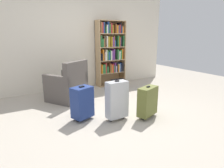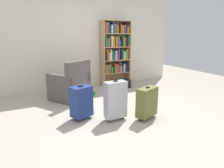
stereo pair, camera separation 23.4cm
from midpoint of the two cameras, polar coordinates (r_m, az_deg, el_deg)
ground_plane at (r=3.61m, az=3.89°, el=-8.77°), size 9.99×9.99×0.00m
back_wall at (r=5.29m, az=-7.81°, el=12.99°), size 5.71×0.10×2.60m
bookshelf at (r=5.46m, az=2.17°, el=9.90°), size 0.84×0.31×1.83m
armchair at (r=4.34m, az=-10.92°, el=-0.59°), size 0.97×0.97×0.90m
mug at (r=4.64m, az=-4.25°, el=-2.84°), size 0.12×0.08×0.10m
storage_box at (r=5.32m, az=4.62°, el=0.17°), size 0.37×0.29×0.22m
suitcase_olive at (r=3.35m, az=12.51°, el=-5.40°), size 0.45×0.32×0.58m
suitcase_silver at (r=3.21m, az=3.15°, el=-4.81°), size 0.38×0.20×0.70m
suitcase_navy_blue at (r=3.29m, az=-7.28°, el=-5.31°), size 0.40×0.34×0.61m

